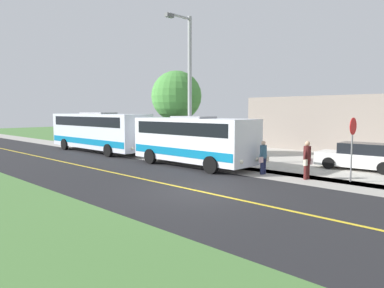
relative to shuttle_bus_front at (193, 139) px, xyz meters
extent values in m
plane|color=#477238|center=(4.51, 4.58, -1.58)|extent=(120.00, 120.00, 0.00)
cube|color=black|center=(4.51, 4.58, -1.58)|extent=(8.00, 100.00, 0.01)
cube|color=#9E9991|center=(-0.69, 4.58, -1.58)|extent=(2.40, 100.00, 0.01)
cube|color=#B2ADA3|center=(-7.89, 7.58, -1.58)|extent=(14.00, 36.00, 0.01)
cube|color=gold|center=(4.51, 4.58, -1.57)|extent=(0.16, 100.00, 0.00)
cube|color=white|center=(0.00, 0.00, -0.03)|extent=(2.42, 7.77, 2.40)
cube|color=#0C72A5|center=(0.00, 0.00, -0.68)|extent=(2.46, 7.61, 0.44)
cube|color=black|center=(0.00, 0.00, 0.62)|extent=(2.46, 6.99, 0.70)
cube|color=gray|center=(0.00, 0.00, 1.23)|extent=(1.45, 2.33, 0.12)
cylinder|color=black|center=(-1.21, 2.41, -1.13)|extent=(0.25, 0.90, 0.90)
cylinder|color=black|center=(1.21, 2.41, -1.13)|extent=(0.25, 0.90, 0.90)
cylinder|color=black|center=(-1.21, -2.41, -1.13)|extent=(0.25, 0.90, 0.90)
cylinder|color=black|center=(1.21, -2.41, -1.13)|extent=(0.25, 0.90, 0.90)
sphere|color=#F2EACC|center=(-0.67, 3.90, -0.88)|extent=(0.20, 0.20, 0.20)
sphere|color=#F2EACC|center=(0.67, 3.90, -0.88)|extent=(0.20, 0.20, 0.20)
cube|color=silver|center=(0.00, -10.18, 0.06)|extent=(2.43, 10.37, 2.59)
cube|color=#0C72A5|center=(0.00, -10.18, -0.68)|extent=(2.47, 10.16, 0.44)
cube|color=black|center=(0.00, -10.18, 0.80)|extent=(2.47, 9.33, 0.70)
cube|color=gray|center=(0.00, -10.18, 1.41)|extent=(1.46, 3.11, 0.12)
cylinder|color=black|center=(-1.21, -6.97, -1.13)|extent=(0.25, 0.90, 0.90)
cylinder|color=black|center=(1.21, -6.97, -1.13)|extent=(0.25, 0.90, 0.90)
cylinder|color=black|center=(-1.21, -13.40, -1.13)|extent=(0.25, 0.90, 0.90)
cylinder|color=black|center=(1.21, -13.40, -1.13)|extent=(0.25, 0.90, 0.90)
sphere|color=#F2EACC|center=(-0.67, -4.98, -0.88)|extent=(0.20, 0.20, 0.20)
sphere|color=#F2EACC|center=(0.67, -4.98, -0.88)|extent=(0.20, 0.20, 0.20)
cylinder|color=#4C1919|center=(-0.89, 6.57, -1.15)|extent=(0.18, 0.18, 0.87)
cylinder|color=#4C1919|center=(-0.69, 6.57, -1.15)|extent=(0.18, 0.18, 0.87)
cylinder|color=#4C1919|center=(-0.79, 6.57, -0.37)|extent=(0.34, 0.34, 0.69)
sphere|color=tan|center=(-0.79, 6.57, 0.09)|extent=(0.23, 0.23, 0.23)
cylinder|color=#4C1919|center=(-0.97, 6.57, -0.34)|extent=(0.29, 0.10, 0.62)
cube|color=beige|center=(-1.05, 6.62, -0.76)|extent=(0.20, 0.12, 0.28)
cylinder|color=#4C1919|center=(-0.61, 6.57, -0.34)|extent=(0.29, 0.10, 0.62)
cube|color=beige|center=(-0.53, 6.62, -0.76)|extent=(0.20, 0.12, 0.28)
cylinder|color=#1E2347|center=(-0.61, 4.38, -1.17)|extent=(0.18, 0.18, 0.82)
cylinder|color=#1E2347|center=(-0.41, 4.38, -1.17)|extent=(0.18, 0.18, 0.82)
cylinder|color=#335972|center=(-0.51, 4.38, -0.44)|extent=(0.34, 0.34, 0.65)
sphere|color=beige|center=(-0.51, 4.38, -0.01)|extent=(0.22, 0.22, 0.22)
cylinder|color=#335972|center=(-0.69, 4.38, -0.41)|extent=(0.28, 0.10, 0.59)
cube|color=beige|center=(-0.77, 4.43, -0.82)|extent=(0.20, 0.12, 0.28)
cylinder|color=#335972|center=(-0.33, 4.38, -0.41)|extent=(0.28, 0.10, 0.59)
cube|color=beige|center=(-0.25, 4.43, -0.82)|extent=(0.20, 0.12, 0.28)
cylinder|color=slate|center=(-1.59, 8.27, -0.48)|extent=(0.07, 0.07, 2.20)
cylinder|color=red|center=(-1.59, 8.29, 0.92)|extent=(0.76, 0.03, 0.76)
cylinder|color=#9E9EA3|center=(-0.49, -0.75, 2.74)|extent=(0.24, 0.24, 8.65)
cylinder|color=#9E9EA3|center=(0.31, -0.75, 6.92)|extent=(1.60, 0.14, 0.14)
cube|color=#59595B|center=(1.11, -0.75, 6.82)|extent=(0.50, 0.24, 0.20)
cube|color=white|center=(-5.40, 7.37, -1.05)|extent=(2.10, 4.51, 0.70)
cube|color=black|center=(-5.41, 7.57, -0.42)|extent=(1.69, 2.52, 0.57)
cylinder|color=black|center=(-4.41, 6.07, -1.26)|extent=(0.26, 0.65, 0.64)
cylinder|color=black|center=(-6.20, 5.95, -1.26)|extent=(0.26, 0.65, 0.64)
cylinder|color=black|center=(-4.60, 8.79, -1.26)|extent=(0.26, 0.65, 0.64)
cylinder|color=#4C3826|center=(-2.89, -4.44, -0.14)|extent=(0.36, 0.36, 2.88)
sphere|color=#478C3D|center=(-2.89, -4.44, 2.65)|extent=(3.59, 3.59, 3.59)
camera|label=1|loc=(14.58, 14.01, 1.60)|focal=33.04mm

